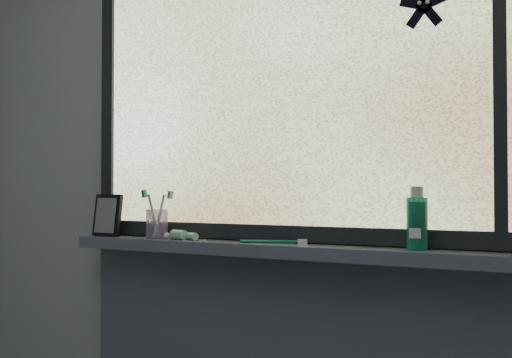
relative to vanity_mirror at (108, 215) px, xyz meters
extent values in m
cube|color=#9EA3A8|center=(0.72, 0.09, 0.15)|extent=(3.00, 0.01, 2.50)
cube|color=#4E5368|center=(0.72, 0.02, -0.10)|extent=(1.62, 0.14, 0.04)
cube|color=silver|center=(0.72, 0.07, 0.43)|extent=(1.50, 0.01, 1.00)
cube|color=black|center=(0.72, 0.06, -0.05)|extent=(1.60, 0.03, 0.05)
cube|color=black|center=(-0.05, 0.06, 0.43)|extent=(0.05, 0.03, 1.10)
cube|color=black|center=(1.32, 0.06, 0.43)|extent=(0.03, 0.03, 1.00)
cube|color=black|center=(0.00, 0.00, 0.00)|extent=(0.13, 0.07, 0.15)
cylinder|color=#C1A3D8|center=(0.21, 0.01, -0.03)|extent=(0.09, 0.09, 0.10)
cylinder|color=#1C916A|center=(1.11, 0.02, 0.01)|extent=(0.06, 0.06, 0.15)
cylinder|color=silver|center=(1.11, 0.01, 0.00)|extent=(0.05, 0.05, 0.10)
camera|label=1|loc=(1.43, -1.62, 0.09)|focal=40.00mm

